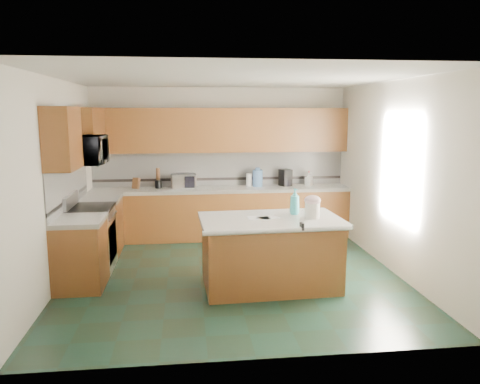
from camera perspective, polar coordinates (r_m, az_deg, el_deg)
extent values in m
plane|color=black|center=(6.69, -0.95, -10.04)|extent=(4.60, 4.60, 0.00)
plane|color=white|center=(6.31, -1.02, 13.71)|extent=(4.60, 4.60, 0.00)
cube|color=white|center=(8.65, -2.49, 3.68)|extent=(4.60, 0.04, 2.70)
cube|color=white|center=(4.09, 2.21, -3.15)|extent=(4.60, 0.04, 2.70)
cube|color=white|center=(6.55, -21.61, 1.05)|extent=(0.04, 4.60, 2.70)
cube|color=white|center=(6.98, 18.36, 1.73)|extent=(0.04, 4.60, 2.70)
cube|color=#381C0B|center=(8.49, -2.29, -2.74)|extent=(4.60, 0.60, 0.86)
cube|color=white|center=(8.40, -2.31, 0.33)|extent=(4.60, 0.64, 0.06)
cube|color=#381C0B|center=(8.43, -2.43, 7.54)|extent=(4.60, 0.33, 0.78)
cube|color=silver|center=(8.63, -2.47, 2.90)|extent=(4.60, 0.02, 0.63)
cube|color=black|center=(8.65, -2.46, 1.61)|extent=(4.60, 0.01, 0.05)
cube|color=#381C0B|center=(7.89, -16.56, -4.10)|extent=(0.60, 0.82, 0.86)
cube|color=white|center=(7.80, -16.72, -0.81)|extent=(0.64, 0.82, 0.06)
cube|color=#381C0B|center=(6.45, -18.87, -7.32)|extent=(0.60, 0.72, 0.86)
cube|color=white|center=(6.33, -19.10, -3.33)|extent=(0.64, 0.72, 0.06)
cube|color=silver|center=(7.09, -20.17, 0.80)|extent=(0.02, 2.30, 0.63)
cube|color=black|center=(7.12, -20.04, -0.74)|extent=(0.01, 2.30, 0.05)
cube|color=#381C0B|center=(7.84, -17.90, 6.92)|extent=(0.33, 1.09, 0.78)
cube|color=#381C0B|center=(6.22, -20.86, 6.13)|extent=(0.33, 0.72, 0.78)
cube|color=#B7B7BC|center=(7.14, -17.64, -5.52)|extent=(0.60, 0.76, 0.88)
cube|color=black|center=(7.10, -15.31, -5.83)|extent=(0.02, 0.68, 0.55)
cube|color=black|center=(7.04, -17.83, -1.90)|extent=(0.62, 0.78, 0.04)
cylinder|color=#B7B7BC|center=(7.00, -15.21, -2.83)|extent=(0.02, 0.66, 0.02)
cube|color=#B7B7BC|center=(7.07, -19.94, -0.97)|extent=(0.06, 0.76, 0.18)
imported|color=#B7B7BC|center=(6.92, -18.19, 4.86)|extent=(0.50, 0.73, 0.41)
cube|color=#381C0B|center=(6.14, 3.72, -7.65)|extent=(1.73, 1.04, 0.86)
cube|color=white|center=(6.02, 3.76, -3.46)|extent=(1.84, 1.14, 0.06)
cylinder|color=white|center=(5.51, 4.76, -4.72)|extent=(1.80, 0.13, 0.06)
cylinder|color=white|center=(6.05, 8.81, -2.23)|extent=(0.19, 0.19, 0.20)
ellipsoid|color=beige|center=(6.02, 8.84, -1.01)|extent=(0.21, 0.21, 0.13)
cylinder|color=tan|center=(6.02, 8.85, -0.58)|extent=(0.07, 0.02, 0.02)
sphere|color=tan|center=(6.01, 8.53, -0.59)|extent=(0.04, 0.04, 0.04)
sphere|color=tan|center=(6.03, 9.17, -0.57)|extent=(0.04, 0.04, 0.04)
imported|color=#36A7B4|center=(6.23, 6.69, -1.16)|extent=(0.16, 0.16, 0.34)
cube|color=white|center=(6.02, 3.51, -3.16)|extent=(0.32, 0.29, 0.00)
cube|color=white|center=(6.01, 2.30, -3.17)|extent=(0.29, 0.22, 0.00)
cube|color=black|center=(5.58, 7.55, -4.17)|extent=(0.04, 0.10, 0.08)
cylinder|color=black|center=(5.53, 7.69, -4.50)|extent=(0.01, 0.07, 0.01)
cube|color=#472814|center=(8.45, -12.56, 1.03)|extent=(0.15, 0.17, 0.21)
cylinder|color=black|center=(8.45, -9.93, 0.96)|extent=(0.12, 0.12, 0.15)
cylinder|color=#472814|center=(8.43, -9.96, 2.17)|extent=(0.07, 0.07, 0.22)
cube|color=#B7B7BC|center=(8.40, -6.90, 1.33)|extent=(0.46, 0.34, 0.25)
cube|color=black|center=(8.26, -6.90, 1.19)|extent=(0.39, 0.01, 0.21)
cylinder|color=white|center=(8.53, 1.10, 1.49)|extent=(0.11, 0.11, 0.24)
cylinder|color=#B7B7BC|center=(8.54, 1.10, 0.75)|extent=(0.16, 0.16, 0.01)
cylinder|color=#5380C0|center=(8.50, 2.16, 1.68)|extent=(0.18, 0.18, 0.30)
cylinder|color=#5380C0|center=(8.48, 2.16, 2.84)|extent=(0.09, 0.09, 0.04)
cube|color=black|center=(8.62, 5.56, 1.76)|extent=(0.24, 0.25, 0.31)
cylinder|color=black|center=(8.59, 5.61, 1.12)|extent=(0.13, 0.13, 0.13)
imported|color=white|center=(8.69, 8.39, 1.57)|extent=(0.16, 0.16, 0.24)
cylinder|color=red|center=(8.68, 8.41, 2.46)|extent=(0.02, 0.02, 0.03)
cube|color=white|center=(6.77, 18.90, 2.74)|extent=(0.02, 1.40, 1.10)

